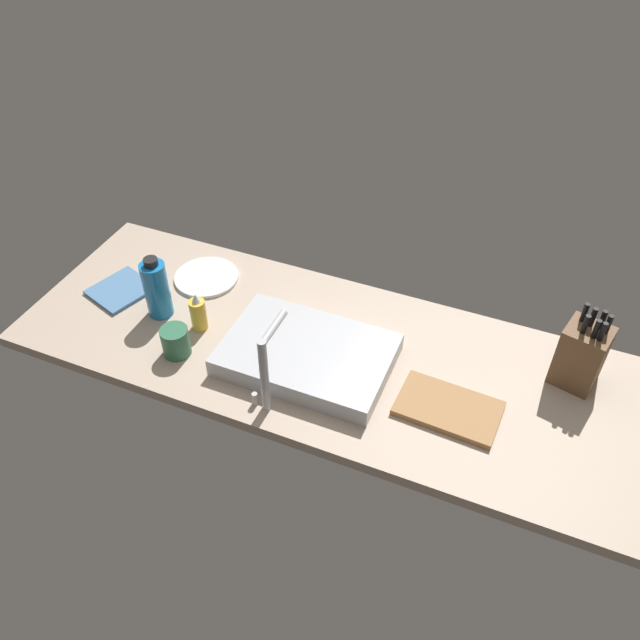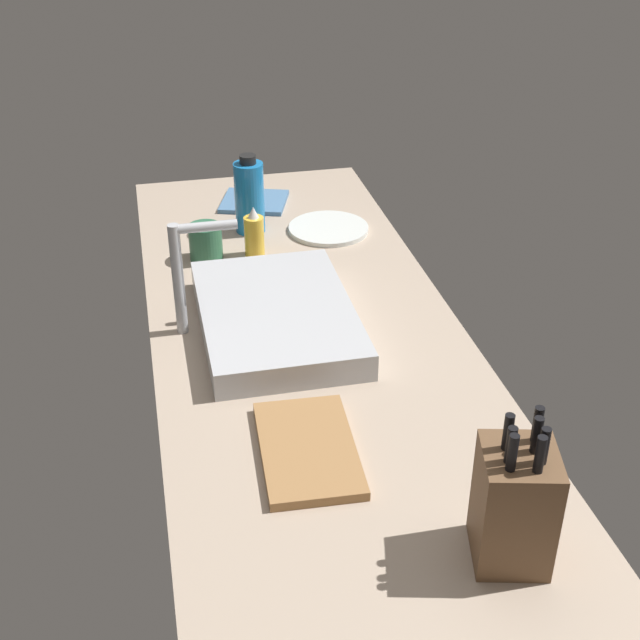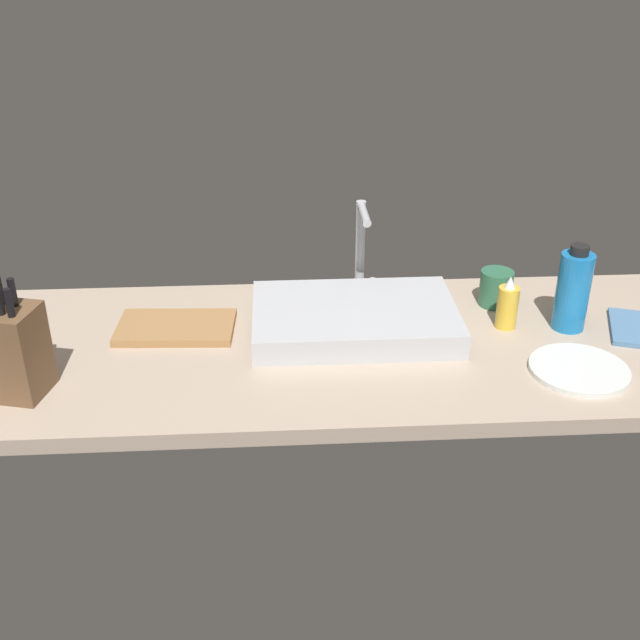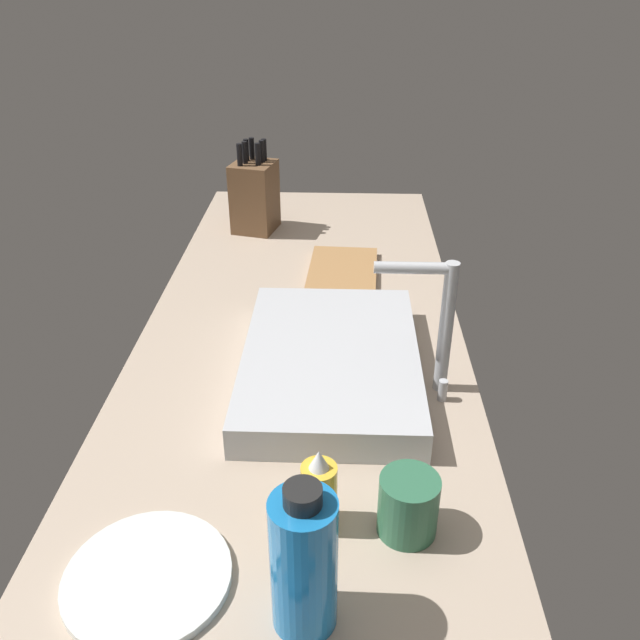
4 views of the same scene
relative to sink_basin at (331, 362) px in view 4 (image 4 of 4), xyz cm
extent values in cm
cube|color=tan|center=(-6.44, -6.27, -4.68)|extent=(191.69, 65.80, 3.50)
cube|color=#B7BABF|center=(0.00, 0.00, 0.00)|extent=(47.24, 31.58, 5.87)
cylinder|color=#B7BABF|center=(3.14, 19.62, 9.42)|extent=(2.40, 2.40, 24.71)
cylinder|color=#B7BABF|center=(3.14, 13.25, 20.77)|extent=(2.00, 12.73, 2.00)
cylinder|color=#B7BABF|center=(6.64, 19.62, -0.93)|extent=(1.60, 1.60, 4.00)
cube|color=brown|center=(-70.71, -22.47, 6.47)|extent=(13.68, 13.10, 18.81)
cylinder|color=black|center=(-74.26, -23.10, 18.76)|extent=(1.69, 1.69, 5.77)
cylinder|color=black|center=(-73.12, -19.66, 18.76)|extent=(1.69, 1.69, 5.77)
cylinder|color=black|center=(-72.72, -24.38, 18.76)|extent=(1.69, 1.69, 5.77)
cylinder|color=black|center=(-71.58, -20.09, 18.76)|extent=(1.69, 1.69, 5.77)
cylinder|color=black|center=(-70.34, -24.45, 18.76)|extent=(1.69, 1.69, 5.77)
cylinder|color=black|center=(-68.87, -20.85, 18.76)|extent=(1.69, 1.69, 5.77)
cylinder|color=black|center=(-68.18, -25.52, 18.76)|extent=(1.69, 1.69, 5.77)
cube|color=#9E7042|center=(-41.72, 1.84, -2.03)|extent=(27.79, 17.50, 1.80)
cylinder|color=gold|center=(35.68, -0.78, 2.16)|extent=(4.90, 4.90, 10.18)
cone|color=silver|center=(35.68, -0.78, 8.65)|extent=(2.70, 2.70, 2.80)
cylinder|color=#1970B7|center=(50.24, -1.90, 6.34)|extent=(7.66, 7.66, 18.55)
cylinder|color=black|center=(50.24, -1.90, 16.72)|extent=(4.21, 4.21, 2.20)
cylinder|color=silver|center=(45.80, -21.85, -2.33)|extent=(21.05, 21.05, 1.20)
cylinder|color=#2D6647|center=(36.24, 11.12, 1.55)|extent=(8.12, 8.12, 8.96)
camera|label=1|loc=(-53.03, 116.65, 131.11)|focal=36.26mm
camera|label=2|loc=(-154.14, 24.41, 92.31)|focal=48.04mm
camera|label=3|loc=(-17.67, -158.23, 83.20)|focal=43.26mm
camera|label=4|loc=(99.68, 1.76, 66.34)|focal=36.73mm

